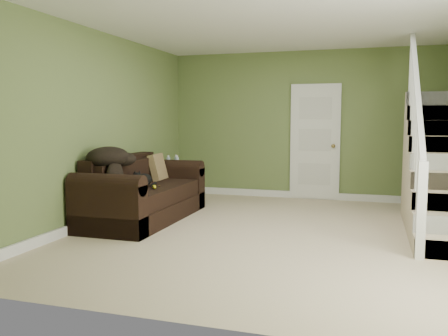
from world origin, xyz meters
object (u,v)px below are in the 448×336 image
Objects in this scene: cat at (142,180)px; banana at (154,187)px; sofa at (142,196)px; side_table at (174,185)px.

banana is at bearing -22.15° from cat.
sofa is at bearing 115.96° from banana.
cat is (0.21, -1.58, 0.29)m from side_table.
side_table is at bearing 99.48° from cat.
cat is (0.07, -0.12, 0.24)m from sofa.
sofa is 1.47m from side_table.
banana is (0.22, -0.10, -0.07)m from cat.
sofa is 2.83× the size of side_table.
cat is at bearing 128.05° from banana.
side_table is 1.75m from banana.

